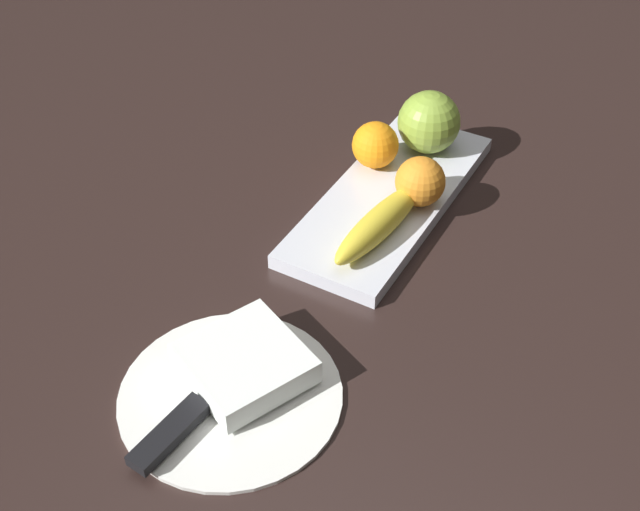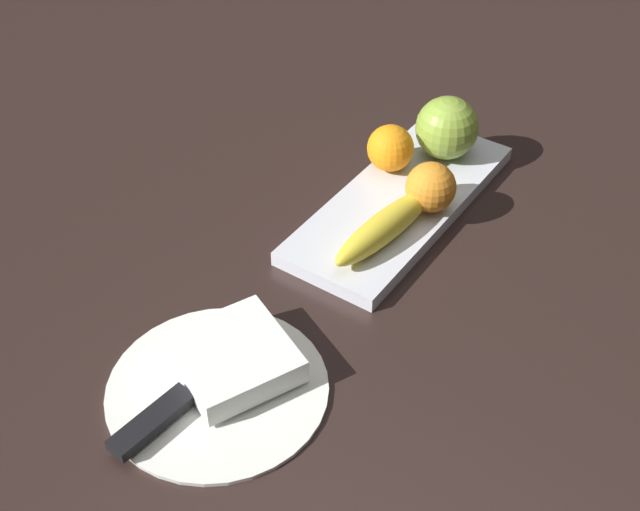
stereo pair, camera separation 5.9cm
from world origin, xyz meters
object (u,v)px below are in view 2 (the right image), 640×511
(apple, at_px, (447,128))
(folded_napkin, at_px, (234,357))
(orange_near_apple, at_px, (390,148))
(fruit_tray, at_px, (401,202))
(dinner_plate, at_px, (217,387))
(orange_near_banana, at_px, (429,189))
(knife, at_px, (165,412))
(banana, at_px, (385,227))

(apple, relative_size, folded_napkin, 0.75)
(orange_near_apple, relative_size, folded_napkin, 0.55)
(fruit_tray, xyz_separation_m, folded_napkin, (-0.33, 0.00, 0.01))
(dinner_plate, relative_size, folded_napkin, 2.01)
(orange_near_banana, bearing_deg, orange_near_apple, 59.15)
(fruit_tray, distance_m, dinner_plate, 0.35)
(orange_near_apple, bearing_deg, knife, -176.44)
(orange_near_banana, bearing_deg, apple, 18.46)
(orange_near_banana, relative_size, knife, 0.34)
(banana, relative_size, orange_near_banana, 2.81)
(fruit_tray, height_order, folded_napkin, folded_napkin)
(orange_near_apple, relative_size, orange_near_banana, 0.98)
(knife, bearing_deg, dinner_plate, -10.10)
(orange_near_apple, xyz_separation_m, dinner_plate, (-0.40, -0.04, -0.04))
(fruit_tray, relative_size, folded_napkin, 3.22)
(folded_napkin, relative_size, knife, 0.60)
(banana, height_order, knife, banana)
(dinner_plate, distance_m, folded_napkin, 0.03)
(orange_near_apple, height_order, knife, orange_near_apple)
(apple, height_order, folded_napkin, apple)
(banana, bearing_deg, knife, -0.59)
(folded_napkin, xyz_separation_m, knife, (-0.08, 0.02, -0.01))
(orange_near_banana, relative_size, folded_napkin, 0.56)
(fruit_tray, relative_size, apple, 4.30)
(orange_near_apple, relative_size, dinner_plate, 0.27)
(fruit_tray, bearing_deg, orange_near_apple, 45.17)
(knife, bearing_deg, banana, -1.66)
(orange_near_banana, bearing_deg, dinner_plate, 173.65)
(folded_napkin, bearing_deg, orange_near_apple, 6.75)
(orange_near_banana, xyz_separation_m, folded_napkin, (-0.32, 0.04, -0.03))
(orange_near_banana, distance_m, folded_napkin, 0.32)
(orange_near_banana, bearing_deg, banana, 169.48)
(banana, distance_m, orange_near_banana, 0.08)
(fruit_tray, height_order, knife, knife)
(apple, bearing_deg, orange_near_apple, 146.80)
(apple, bearing_deg, fruit_tray, -179.97)
(banana, height_order, orange_near_apple, orange_near_apple)
(fruit_tray, height_order, dinner_plate, fruit_tray)
(folded_napkin, bearing_deg, dinner_plate, 180.00)
(apple, height_order, banana, apple)
(apple, bearing_deg, knife, 178.29)
(dinner_plate, height_order, folded_napkin, folded_napkin)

